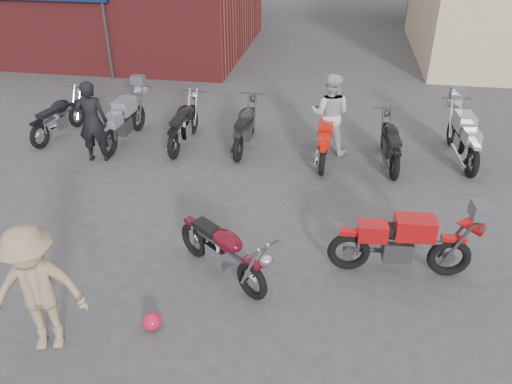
% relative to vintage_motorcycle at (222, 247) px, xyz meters
% --- Properties ---
extents(ground, '(90.00, 90.00, 0.00)m').
position_rel_vintage_motorcycle_xyz_m(ground, '(0.83, -0.59, -0.56)').
color(ground, '#39393B').
extents(vintage_motorcycle, '(1.90, 1.67, 1.11)m').
position_rel_vintage_motorcycle_xyz_m(vintage_motorcycle, '(0.00, 0.00, 0.00)').
color(vintage_motorcycle, '#4F0915').
rests_on(vintage_motorcycle, ground).
extents(sportbike, '(2.14, 0.83, 1.22)m').
position_rel_vintage_motorcycle_xyz_m(sportbike, '(2.70, 0.56, 0.05)').
color(sportbike, '#AF0E11').
rests_on(sportbike, ground).
extents(helmet, '(0.33, 0.33, 0.24)m').
position_rel_vintage_motorcycle_xyz_m(helmet, '(-0.72, -1.24, -0.44)').
color(helmet, '#B91334').
rests_on(helmet, ground).
extents(person_dark, '(0.74, 0.56, 1.83)m').
position_rel_vintage_motorcycle_xyz_m(person_dark, '(-3.71, 3.53, 0.36)').
color(person_dark, black).
rests_on(person_dark, ground).
extents(person_light, '(0.99, 0.82, 1.86)m').
position_rel_vintage_motorcycle_xyz_m(person_light, '(1.39, 4.80, 0.37)').
color(person_light, '#BBBBB7').
rests_on(person_light, ground).
extents(person_tan, '(1.32, 0.98, 1.83)m').
position_rel_vintage_motorcycle_xyz_m(person_tan, '(-1.94, -1.73, 0.36)').
color(person_tan, '#917859').
rests_on(person_tan, ground).
extents(row_bike_0, '(0.96, 2.01, 1.12)m').
position_rel_vintage_motorcycle_xyz_m(row_bike_0, '(-5.16, 4.61, 0.00)').
color(row_bike_0, black).
rests_on(row_bike_0, ground).
extents(row_bike_1, '(0.83, 2.19, 1.25)m').
position_rel_vintage_motorcycle_xyz_m(row_bike_1, '(-3.45, 4.55, 0.07)').
color(row_bike_1, gray).
rests_on(row_bike_1, ground).
extents(row_bike_2, '(0.70, 2.03, 1.17)m').
position_rel_vintage_motorcycle_xyz_m(row_bike_2, '(-2.00, 4.64, 0.03)').
color(row_bike_2, black).
rests_on(row_bike_2, ground).
extents(row_bike_3, '(0.71, 2.02, 1.16)m').
position_rel_vintage_motorcycle_xyz_m(row_bike_3, '(-0.54, 4.73, 0.03)').
color(row_bike_3, black).
rests_on(row_bike_3, ground).
extents(row_bike_4, '(0.63, 1.86, 1.07)m').
position_rel_vintage_motorcycle_xyz_m(row_bike_4, '(1.33, 4.34, -0.02)').
color(row_bike_4, red).
rests_on(row_bike_4, ground).
extents(row_bike_5, '(0.80, 1.97, 1.12)m').
position_rel_vintage_motorcycle_xyz_m(row_bike_5, '(2.76, 4.39, 0.00)').
color(row_bike_5, black).
rests_on(row_bike_5, ground).
extents(row_bike_6, '(0.88, 2.20, 1.25)m').
position_rel_vintage_motorcycle_xyz_m(row_bike_6, '(4.35, 4.88, 0.07)').
color(row_bike_6, '#91959E').
rests_on(row_bike_6, ground).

